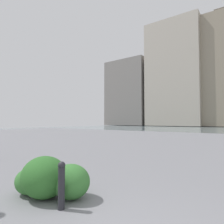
% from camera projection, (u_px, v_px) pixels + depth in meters
% --- Properties ---
extents(building_annex, '(17.69, 15.73, 34.80)m').
position_uv_depth(building_annex, '(177.00, 76.00, 68.68)').
color(building_annex, '#B2A899').
rests_on(building_annex, ground).
extents(building_highrise, '(16.38, 15.07, 24.66)m').
position_uv_depth(building_highrise, '(132.00, 94.00, 78.57)').
color(building_highrise, gray).
rests_on(building_highrise, ground).
extents(bollard_near, '(0.13, 0.13, 0.83)m').
position_uv_depth(bollard_near, '(61.00, 184.00, 3.43)').
color(bollard_near, '#232328').
rests_on(bollard_near, ground).
extents(shrub_round, '(0.80, 0.72, 0.68)m').
position_uv_depth(shrub_round, '(71.00, 181.00, 3.90)').
color(shrub_round, '#387533').
rests_on(shrub_round, ground).
extents(shrub_wide, '(0.97, 0.88, 0.83)m').
position_uv_depth(shrub_wide, '(44.00, 177.00, 3.94)').
color(shrub_wide, '#2D6628').
rests_on(shrub_wide, ground).
extents(shrub_tall, '(0.64, 0.58, 0.54)m').
position_uv_depth(shrub_tall, '(30.00, 181.00, 4.13)').
color(shrub_tall, '#387533').
rests_on(shrub_tall, ground).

